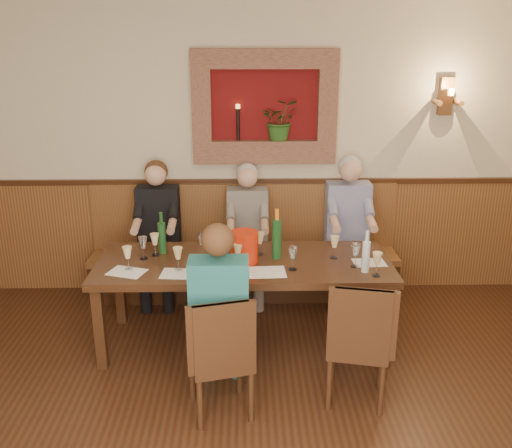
% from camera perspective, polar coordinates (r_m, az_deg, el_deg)
% --- Properties ---
extents(room_shell, '(6.04, 6.04, 2.82)m').
position_cam_1_polar(room_shell, '(2.54, -1.45, 4.06)').
color(room_shell, beige).
rests_on(room_shell, ground).
extents(wainscoting, '(6.02, 6.02, 1.15)m').
position_cam_1_polar(wainscoting, '(3.14, -1.24, -19.58)').
color(wainscoting, brown).
rests_on(wainscoting, ground).
extents(wall_niche, '(1.36, 0.30, 1.06)m').
position_cam_1_polar(wall_niche, '(5.46, 1.30, 11.12)').
color(wall_niche, '#600D0F').
rests_on(wall_niche, ground).
extents(wall_sconce, '(0.25, 0.20, 0.35)m').
position_cam_1_polar(wall_sconce, '(5.74, 18.48, 11.94)').
color(wall_sconce, brown).
rests_on(wall_sconce, ground).
extents(dining_table, '(2.40, 0.90, 0.75)m').
position_cam_1_polar(dining_table, '(4.69, -1.21, -4.54)').
color(dining_table, '#382011').
rests_on(dining_table, ground).
extents(bench, '(3.00, 0.45, 1.11)m').
position_cam_1_polar(bench, '(5.70, -1.18, -3.99)').
color(bench, '#381E0F').
rests_on(bench, ground).
extents(chair_near_left, '(0.49, 0.49, 0.92)m').
position_cam_1_polar(chair_near_left, '(4.06, -3.53, -15.18)').
color(chair_near_left, '#382011').
rests_on(chair_near_left, ground).
extents(chair_near_right, '(0.50, 0.50, 0.95)m').
position_cam_1_polar(chair_near_right, '(4.24, 10.00, -13.72)').
color(chair_near_right, '#382011').
rests_on(chair_near_right, ground).
extents(person_bench_left, '(0.40, 0.49, 1.38)m').
position_cam_1_polar(person_bench_left, '(5.58, -9.70, -2.11)').
color(person_bench_left, black).
rests_on(person_bench_left, ground).
extents(person_bench_mid, '(0.39, 0.48, 1.35)m').
position_cam_1_polar(person_bench_mid, '(5.52, -0.84, -2.21)').
color(person_bench_mid, '#5D5755').
rests_on(person_bench_mid, ground).
extents(person_bench_right, '(0.42, 0.51, 1.42)m').
position_cam_1_polar(person_bench_right, '(5.59, 9.15, -1.82)').
color(person_bench_right, navy).
rests_on(person_bench_right, ground).
extents(person_chair_front, '(0.40, 0.49, 1.37)m').
position_cam_1_polar(person_chair_front, '(4.05, -3.58, -10.38)').
color(person_chair_front, '#1B4F60').
rests_on(person_chair_front, ground).
extents(spittoon_bucket, '(0.27, 0.27, 0.26)m').
position_cam_1_polar(spittoon_bucket, '(4.60, -1.18, -2.30)').
color(spittoon_bucket, red).
rests_on(spittoon_bucket, dining_table).
extents(wine_bottle_green_a, '(0.08, 0.08, 0.42)m').
position_cam_1_polar(wine_bottle_green_a, '(4.66, 2.09, -1.39)').
color(wine_bottle_green_a, '#19471E').
rests_on(wine_bottle_green_a, dining_table).
extents(wine_bottle_green_b, '(0.08, 0.08, 0.36)m').
position_cam_1_polar(wine_bottle_green_b, '(4.84, -9.38, -1.27)').
color(wine_bottle_green_b, '#19471E').
rests_on(wine_bottle_green_b, dining_table).
extents(water_bottle, '(0.06, 0.06, 0.34)m').
position_cam_1_polar(water_bottle, '(4.49, 10.93, -3.12)').
color(water_bottle, silver).
rests_on(water_bottle, dining_table).
extents(tasting_sheet_a, '(0.33, 0.28, 0.00)m').
position_cam_1_polar(tasting_sheet_a, '(4.56, -12.79, -4.71)').
color(tasting_sheet_a, white).
rests_on(tasting_sheet_a, dining_table).
extents(tasting_sheet_b, '(0.33, 0.25, 0.00)m').
position_cam_1_polar(tasting_sheet_b, '(4.45, 0.90, -4.84)').
color(tasting_sheet_b, white).
rests_on(tasting_sheet_b, dining_table).
extents(tasting_sheet_c, '(0.27, 0.20, 0.00)m').
position_cam_1_polar(tasting_sheet_c, '(4.71, 11.26, -3.81)').
color(tasting_sheet_c, white).
rests_on(tasting_sheet_c, dining_table).
extents(tasting_sheet_d, '(0.31, 0.23, 0.00)m').
position_cam_1_polar(tasting_sheet_d, '(4.46, -7.62, -4.95)').
color(tasting_sheet_d, white).
rests_on(tasting_sheet_d, dining_table).
extents(wine_glass_0, '(0.08, 0.08, 0.19)m').
position_cam_1_polar(wine_glass_0, '(4.58, -12.70, -3.36)').
color(wine_glass_0, '#F1D690').
rests_on(wine_glass_0, dining_table).
extents(wine_glass_1, '(0.08, 0.08, 0.19)m').
position_cam_1_polar(wine_glass_1, '(4.76, -11.21, -2.39)').
color(wine_glass_1, white).
rests_on(wine_glass_1, dining_table).
extents(wine_glass_2, '(0.08, 0.08, 0.19)m').
position_cam_1_polar(wine_glass_2, '(4.49, -7.79, -3.48)').
color(wine_glass_2, '#F1D690').
rests_on(wine_glass_2, dining_table).
extents(wine_glass_3, '(0.08, 0.08, 0.19)m').
position_cam_1_polar(wine_glass_3, '(4.75, -5.38, -2.12)').
color(wine_glass_3, white).
rests_on(wine_glass_3, dining_table).
extents(wine_glass_4, '(0.08, 0.08, 0.19)m').
position_cam_1_polar(wine_glass_4, '(4.52, -1.83, -3.14)').
color(wine_glass_4, '#F1D690').
rests_on(wine_glass_4, dining_table).
extents(wine_glass_5, '(0.08, 0.08, 0.19)m').
position_cam_1_polar(wine_glass_5, '(4.76, 0.39, -1.97)').
color(wine_glass_5, '#F1D690').
rests_on(wine_glass_5, dining_table).
extents(wine_glass_6, '(0.08, 0.08, 0.19)m').
position_cam_1_polar(wine_glass_6, '(4.47, 3.70, -3.46)').
color(wine_glass_6, white).
rests_on(wine_glass_6, dining_table).
extents(wine_glass_7, '(0.08, 0.08, 0.19)m').
position_cam_1_polar(wine_glass_7, '(4.73, 7.84, -2.31)').
color(wine_glass_7, '#F1D690').
rests_on(wine_glass_7, dining_table).
extents(wine_glass_8, '(0.08, 0.08, 0.19)m').
position_cam_1_polar(wine_glass_8, '(4.59, 9.93, -3.11)').
color(wine_glass_8, white).
rests_on(wine_glass_8, dining_table).
extents(wine_glass_9, '(0.08, 0.08, 0.19)m').
position_cam_1_polar(wine_glass_9, '(4.34, -4.17, -4.17)').
color(wine_glass_9, '#F1D690').
rests_on(wine_glass_9, dining_table).
extents(wine_glass_10, '(0.08, 0.08, 0.19)m').
position_cam_1_polar(wine_glass_10, '(4.81, -10.06, -2.04)').
color(wine_glass_10, '#F1D690').
rests_on(wine_glass_10, dining_table).
extents(wine_glass_11, '(0.08, 0.08, 0.19)m').
position_cam_1_polar(wine_glass_11, '(4.45, 11.99, -3.96)').
color(wine_glass_11, '#F1D690').
rests_on(wine_glass_11, dining_table).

